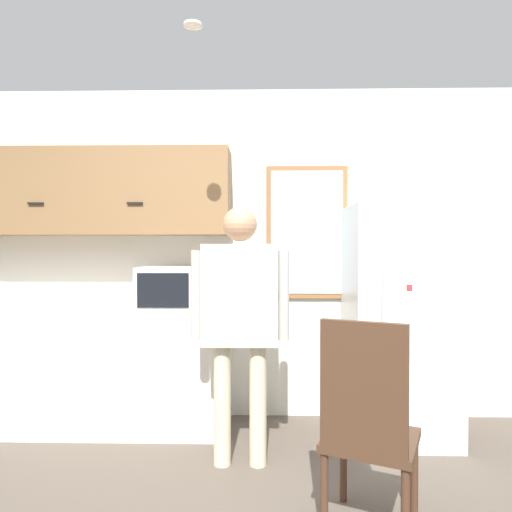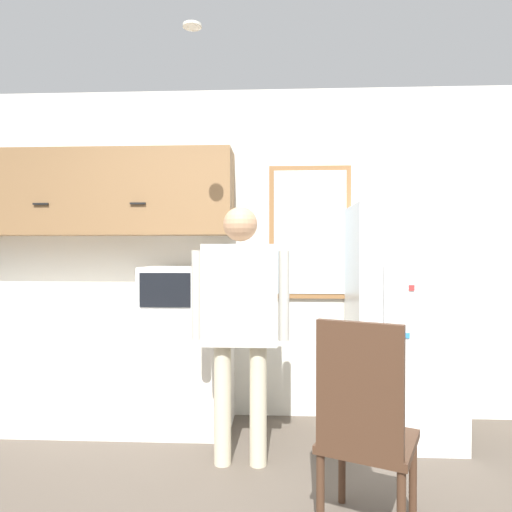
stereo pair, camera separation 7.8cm
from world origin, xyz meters
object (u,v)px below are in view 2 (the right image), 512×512
Objects in this scene: microwave at (177,288)px; refrigerator at (401,321)px; person at (240,307)px; chair at (364,423)px.

refrigerator is (1.68, -0.04, -0.24)m from microwave.
person is 1.27m from refrigerator.
person is at bearing -25.00° from chair.
refrigerator is (1.15, 0.50, -0.16)m from person.
refrigerator is at bearing -88.30° from chair.
refrigerator is at bearing 23.49° from person.
microwave is 0.76m from person.
person is at bearing -45.59° from microwave.
refrigerator reaches higher than person.
microwave is 1.69m from refrigerator.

